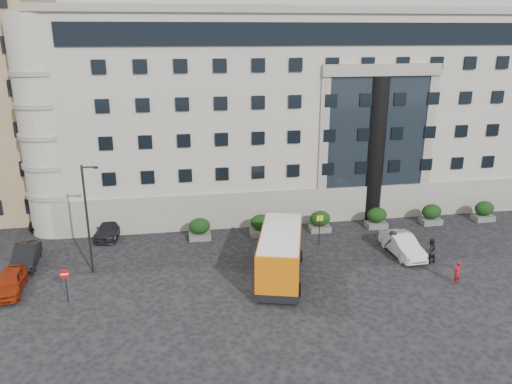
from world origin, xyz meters
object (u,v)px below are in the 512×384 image
(hedge_d, at_px, (377,218))
(red_truck, at_px, (112,195))
(minibus, at_px, (280,253))
(hedge_c, at_px, (320,221))
(bus_stop_sign, at_px, (320,225))
(hedge_a, at_px, (200,229))
(pedestrian_a, at_px, (457,273))
(pedestrian_b, at_px, (430,251))
(hedge_b, at_px, (261,225))
(street_lamp, at_px, (88,216))
(parked_car_a, at_px, (10,282))
(parked_car_b, at_px, (26,256))
(hedge_f, at_px, (484,211))
(parked_car_c, at_px, (110,228))
(no_entry_sign, at_px, (65,279))
(white_taxi, at_px, (402,245))
(parked_car_d, at_px, (51,216))
(hedge_e, at_px, (431,214))

(hedge_d, bearing_deg, red_truck, 160.13)
(red_truck, bearing_deg, minibus, -37.96)
(hedge_c, height_order, bus_stop_sign, bus_stop_sign)
(hedge_a, distance_m, pedestrian_a, 20.08)
(pedestrian_a, distance_m, pedestrian_b, 3.41)
(hedge_b, xyz_separation_m, hedge_c, (5.20, 0.00, 0.00))
(hedge_d, xyz_separation_m, street_lamp, (-23.54, -4.80, 3.44))
(bus_stop_sign, bearing_deg, minibus, -131.30)
(bus_stop_sign, xyz_separation_m, parked_car_a, (-22.50, -4.02, -1.01))
(street_lamp, height_order, minibus, street_lamp)
(hedge_d, distance_m, parked_car_b, 28.73)
(hedge_f, relative_size, parked_car_c, 0.40)
(hedge_d, relative_size, bus_stop_sign, 0.73)
(no_entry_sign, xyz_separation_m, minibus, (14.19, 1.14, 0.20))
(hedge_d, bearing_deg, minibus, -143.49)
(hedge_d, bearing_deg, no_entry_sign, -160.24)
(hedge_c, bearing_deg, hedge_a, 180.00)
(parked_car_a, xyz_separation_m, parked_car_c, (5.50, 8.86, -0.05))
(pedestrian_a, bearing_deg, parked_car_c, -52.58)
(hedge_b, relative_size, pedestrian_b, 0.95)
(street_lamp, xyz_separation_m, minibus, (13.13, -2.90, -2.51))
(parked_car_c, xyz_separation_m, white_taxi, (22.84, -7.73, 0.14))
(no_entry_sign, distance_m, parked_car_c, 11.03)
(hedge_f, height_order, parked_car_a, hedge_f)
(hedge_a, bearing_deg, street_lamp, -148.84)
(hedge_a, height_order, parked_car_b, hedge_a)
(no_entry_sign, bearing_deg, hedge_f, 14.17)
(parked_car_d, bearing_deg, hedge_d, -8.67)
(street_lamp, bearing_deg, minibus, -12.46)
(parked_car_b, bearing_deg, pedestrian_b, -13.70)
(hedge_e, xyz_separation_m, parked_car_b, (-33.80, -2.70, -0.18))
(parked_car_a, height_order, white_taxi, white_taxi)
(hedge_d, bearing_deg, hedge_f, 0.00)
(hedge_f, bearing_deg, parked_car_a, -170.08)
(hedge_e, relative_size, no_entry_sign, 0.79)
(red_truck, bearing_deg, parked_car_a, -95.32)
(white_taxi, bearing_deg, parked_car_d, 155.52)
(hedge_d, height_order, hedge_f, same)
(hedge_d, bearing_deg, parked_car_c, 174.95)
(red_truck, xyz_separation_m, parked_car_d, (-5.10, -2.93, -0.75))
(no_entry_sign, relative_size, minibus, 0.27)
(no_entry_sign, bearing_deg, parked_car_a, 153.20)
(bus_stop_sign, height_order, parked_car_a, bus_stop_sign)
(no_entry_sign, bearing_deg, parked_car_c, 82.15)
(hedge_d, bearing_deg, street_lamp, -168.47)
(pedestrian_a, height_order, pedestrian_b, pedestrian_b)
(hedge_a, relative_size, hedge_e, 1.00)
(pedestrian_a, bearing_deg, minibus, -39.60)
(pedestrian_b, bearing_deg, parked_car_c, -33.12)
(parked_car_c, bearing_deg, hedge_e, 3.39)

